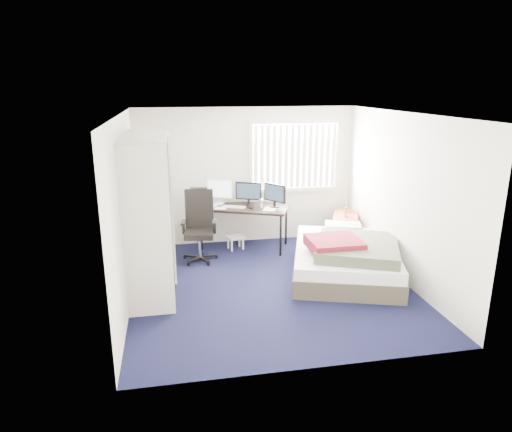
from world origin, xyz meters
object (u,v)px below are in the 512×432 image
(office_chair, at_px, (200,233))
(bed, at_px, (346,257))
(nightstand, at_px, (346,217))
(desk, at_px, (245,205))

(office_chair, bearing_deg, bed, -26.48)
(nightstand, xyz_separation_m, bed, (-0.50, -1.32, -0.24))
(office_chair, distance_m, bed, 2.46)
(office_chair, relative_size, bed, 0.50)
(office_chair, height_order, nightstand, office_chair)
(bed, bearing_deg, office_chair, 153.52)
(desk, xyz_separation_m, bed, (1.35, -1.56, -0.51))
(desk, xyz_separation_m, nightstand, (1.84, -0.24, -0.27))
(nightstand, distance_m, bed, 1.43)
(bed, bearing_deg, desk, 130.83)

